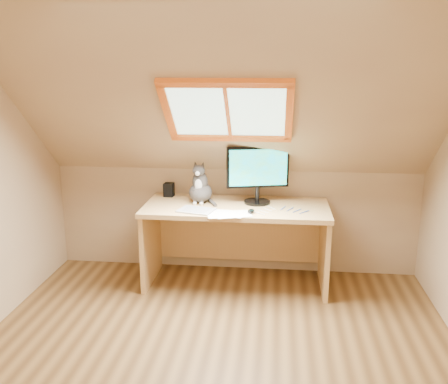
# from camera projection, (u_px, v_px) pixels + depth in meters

# --- Properties ---
(ground) EXTENTS (3.50, 3.50, 0.00)m
(ground) POSITION_uv_depth(u_px,v_px,m) (212.00, 371.00, 3.32)
(ground) COLOR brown
(ground) RESTS_ON ground
(room_shell) EXTENTS (3.52, 3.52, 2.41)m
(room_shell) POSITION_uv_depth(u_px,v_px,m) (208.00, 163.00, 2.88)
(room_shell) COLOR tan
(room_shell) RESTS_ON ground
(desk) EXTENTS (1.65, 0.72, 0.75)m
(desk) POSITION_uv_depth(u_px,v_px,m) (237.00, 227.00, 4.58)
(desk) COLOR tan
(desk) RESTS_ON ground
(monitor) EXTENTS (0.56, 0.24, 0.52)m
(monitor) POSITION_uv_depth(u_px,v_px,m) (258.00, 171.00, 4.46)
(monitor) COLOR black
(monitor) RESTS_ON desk
(cat) EXTENTS (0.23, 0.27, 0.39)m
(cat) POSITION_uv_depth(u_px,v_px,m) (200.00, 188.00, 4.53)
(cat) COLOR #403B38
(cat) RESTS_ON desk
(desk_speaker) EXTENTS (0.10, 0.10, 0.13)m
(desk_speaker) POSITION_uv_depth(u_px,v_px,m) (169.00, 190.00, 4.75)
(desk_speaker) COLOR black
(desk_speaker) RESTS_ON desk
(graphics_tablet) EXTENTS (0.34, 0.28, 0.01)m
(graphics_tablet) POSITION_uv_depth(u_px,v_px,m) (196.00, 210.00, 4.29)
(graphics_tablet) COLOR #B2B2B7
(graphics_tablet) RESTS_ON desk
(mouse) EXTENTS (0.07, 0.11, 0.03)m
(mouse) POSITION_uv_depth(u_px,v_px,m) (251.00, 211.00, 4.24)
(mouse) COLOR black
(mouse) RESTS_ON desk
(papers) EXTENTS (0.35, 0.30, 0.01)m
(papers) POSITION_uv_depth(u_px,v_px,m) (225.00, 213.00, 4.22)
(papers) COLOR white
(papers) RESTS_ON desk
(cables) EXTENTS (0.51, 0.26, 0.01)m
(cables) POSITION_uv_depth(u_px,v_px,m) (283.00, 210.00, 4.30)
(cables) COLOR silver
(cables) RESTS_ON desk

